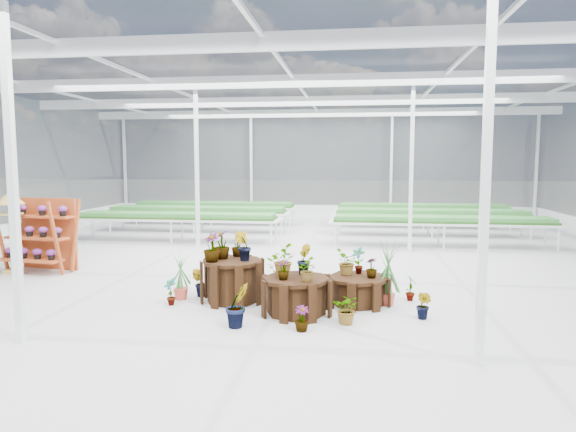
# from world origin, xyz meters

# --- Properties ---
(ground_plane) EXTENTS (24.00, 24.00, 0.00)m
(ground_plane) POSITION_xyz_m (0.00, 0.00, 0.00)
(ground_plane) COLOR gray
(ground_plane) RESTS_ON ground
(greenhouse_shell) EXTENTS (18.00, 24.00, 4.50)m
(greenhouse_shell) POSITION_xyz_m (0.00, 0.00, 2.25)
(greenhouse_shell) COLOR white
(greenhouse_shell) RESTS_ON ground
(steel_frame) EXTENTS (18.00, 24.00, 4.50)m
(steel_frame) POSITION_xyz_m (0.00, 0.00, 2.25)
(steel_frame) COLOR silver
(steel_frame) RESTS_ON ground
(nursery_benches) EXTENTS (16.00, 7.00, 0.84)m
(nursery_benches) POSITION_xyz_m (0.00, 7.20, 0.42)
(nursery_benches) COLOR silver
(nursery_benches) RESTS_ON ground
(plinth_tall) EXTENTS (1.40, 1.40, 0.74)m
(plinth_tall) POSITION_xyz_m (-0.63, -1.58, 0.37)
(plinth_tall) COLOR black
(plinth_tall) RESTS_ON ground
(plinth_mid) EXTENTS (1.36, 1.36, 0.60)m
(plinth_mid) POSITION_xyz_m (0.57, -2.18, 0.30)
(plinth_mid) COLOR black
(plinth_mid) RESTS_ON ground
(plinth_low) EXTENTS (1.28, 1.28, 0.49)m
(plinth_low) POSITION_xyz_m (1.57, -1.48, 0.24)
(plinth_low) COLOR black
(plinth_low) RESTS_ON ground
(shelf_rack) EXTENTS (1.65, 1.03, 1.64)m
(shelf_rack) POSITION_xyz_m (-5.51, 0.26, 0.82)
(shelf_rack) COLOR #9B3E19
(shelf_rack) RESTS_ON ground
(bird_table) EXTENTS (0.50, 0.50, 1.82)m
(bird_table) POSITION_xyz_m (-6.01, 0.07, 0.91)
(bird_table) COLOR #B49141
(bird_table) RESTS_ON ground
(nursery_plants) EXTENTS (4.53, 3.18, 1.31)m
(nursery_plants) POSITION_xyz_m (0.39, -1.62, 0.56)
(nursery_plants) COLOR #307031
(nursery_plants) RESTS_ON ground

